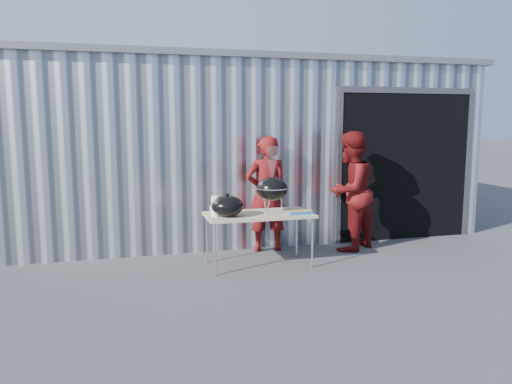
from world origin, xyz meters
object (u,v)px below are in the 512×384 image
object	(u,v)px
person_cook	(267,194)
person_bystander	(350,191)
kettle_grill	(272,183)
folding_table	(259,216)

from	to	relation	value
person_cook	person_bystander	world-z (taller)	person_bystander
kettle_grill	person_cook	world-z (taller)	person_cook
folding_table	person_bystander	size ratio (longest dim) A/B	0.80
kettle_grill	person_bystander	distance (m)	1.52
folding_table	kettle_grill	xyz separation A→B (m)	(0.20, 0.02, 0.46)
kettle_grill	person_cook	bearing A→B (deg)	79.16
kettle_grill	person_cook	xyz separation A→B (m)	(0.14, 0.75, -0.26)
person_bystander	person_cook	bearing A→B (deg)	-45.64
kettle_grill	person_bystander	xyz separation A→B (m)	(1.43, 0.45, -0.22)
folding_table	kettle_grill	distance (m)	0.50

